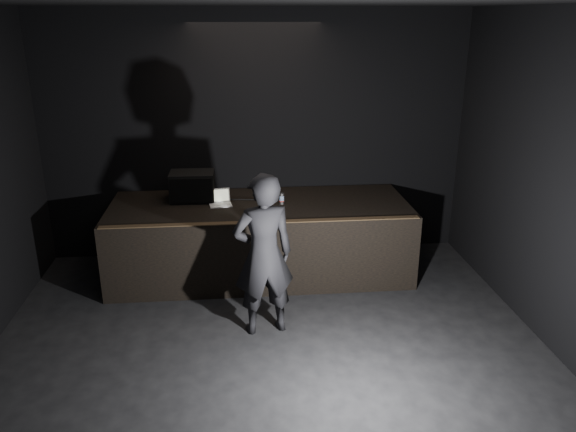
% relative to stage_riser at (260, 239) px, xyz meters
% --- Properties ---
extents(ground, '(7.00, 7.00, 0.00)m').
position_rel_stage_riser_xyz_m(ground, '(0.00, -2.73, -0.50)').
color(ground, black).
rests_on(ground, ground).
extents(room_walls, '(6.10, 7.10, 3.52)m').
position_rel_stage_riser_xyz_m(room_walls, '(0.00, -2.73, 1.52)').
color(room_walls, black).
rests_on(room_walls, ground).
extents(stage_riser, '(4.00, 1.50, 1.00)m').
position_rel_stage_riser_xyz_m(stage_riser, '(0.00, 0.00, 0.00)').
color(stage_riser, black).
rests_on(stage_riser, ground).
extents(riser_lip, '(3.92, 0.10, 0.01)m').
position_rel_stage_riser_xyz_m(riser_lip, '(0.00, -0.71, 0.51)').
color(riser_lip, brown).
rests_on(riser_lip, stage_riser).
extents(stage_monitor, '(0.60, 0.44, 0.39)m').
position_rel_stage_riser_xyz_m(stage_monitor, '(-0.90, 0.25, 0.70)').
color(stage_monitor, black).
rests_on(stage_monitor, stage_riser).
extents(cable, '(0.80, 0.13, 0.02)m').
position_rel_stage_riser_xyz_m(cable, '(-0.30, 0.20, 0.51)').
color(cable, black).
rests_on(cable, stage_riser).
extents(laptop, '(0.32, 0.30, 0.20)m').
position_rel_stage_riser_xyz_m(laptop, '(-0.53, 0.04, 0.55)').
color(laptop, white).
rests_on(laptop, stage_riser).
extents(beer_can, '(0.06, 0.06, 0.15)m').
position_rel_stage_riser_xyz_m(beer_can, '(0.30, -0.03, 0.58)').
color(beer_can, silver).
rests_on(beer_can, stage_riser).
extents(plastic_cup, '(0.07, 0.07, 0.09)m').
position_rel_stage_riser_xyz_m(plastic_cup, '(0.06, -0.00, 0.55)').
color(plastic_cup, white).
rests_on(plastic_cup, stage_riser).
extents(wii_remote, '(0.06, 0.14, 0.03)m').
position_rel_stage_riser_xyz_m(wii_remote, '(-0.01, -0.65, 0.51)').
color(wii_remote, white).
rests_on(wii_remote, stage_riser).
extents(person, '(0.75, 0.57, 1.85)m').
position_rel_stage_riser_xyz_m(person, '(-0.03, -1.53, 0.43)').
color(person, black).
rests_on(person, ground).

